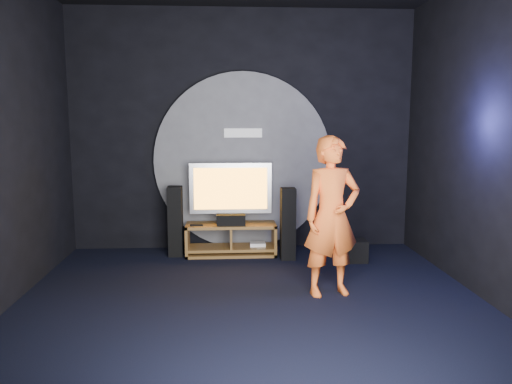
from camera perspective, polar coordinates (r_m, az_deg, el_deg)
floor at (r=5.26m, az=-0.45°, el=-13.11°), size 5.00×5.00×0.00m
back_wall at (r=7.39m, az=-1.53°, el=7.02°), size 5.00×0.04×3.50m
front_wall at (r=2.41m, az=2.75°, el=4.13°), size 5.00×0.04×3.50m
right_wall at (r=5.61m, az=26.07°, el=5.73°), size 0.04×5.00×3.50m
wall_disc_panel at (r=7.36m, az=-1.50°, el=3.52°), size 2.60×0.11×2.60m
media_console at (r=7.15m, az=-2.81°, el=-5.63°), size 1.27×0.45×0.45m
tv at (r=7.07m, az=-2.92°, el=0.19°), size 1.16×0.22×0.86m
center_speaker at (r=6.97m, az=-2.88°, el=-3.21°), size 0.40×0.15×0.15m
remote at (r=6.98m, az=-6.82°, el=-3.79°), size 0.18×0.05×0.02m
tower_speaker_left at (r=7.12m, az=-9.19°, el=-3.32°), size 0.20×0.22×0.99m
tower_speaker_right at (r=6.87m, az=3.67°, el=-3.65°), size 0.20×0.22×0.99m
subwoofer at (r=6.95m, az=11.38°, el=-6.59°), size 0.27×0.27×0.30m
player at (r=5.48m, az=8.66°, el=-2.77°), size 0.71×0.55×1.75m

